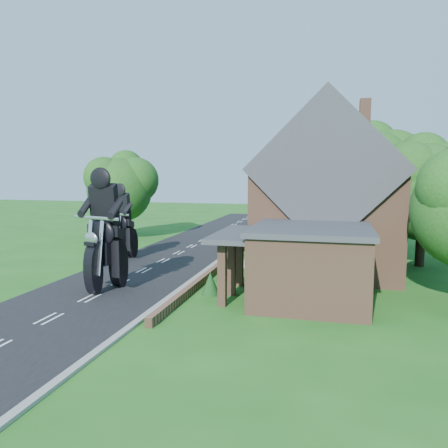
% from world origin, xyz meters
% --- Properties ---
extents(ground, '(120.00, 120.00, 0.00)m').
position_xyz_m(ground, '(0.00, 0.00, 0.00)').
color(ground, '#1C5718').
rests_on(ground, ground).
extents(road, '(7.00, 80.00, 0.02)m').
position_xyz_m(road, '(0.00, 0.00, 0.01)').
color(road, black).
rests_on(road, ground).
extents(kerb, '(0.30, 80.00, 0.12)m').
position_xyz_m(kerb, '(3.65, 0.00, 0.06)').
color(kerb, gray).
rests_on(kerb, ground).
extents(garden_wall, '(0.30, 22.00, 0.40)m').
position_xyz_m(garden_wall, '(4.30, 5.00, 0.20)').
color(garden_wall, brown).
rests_on(garden_wall, ground).
extents(house, '(9.54, 8.64, 10.24)m').
position_xyz_m(house, '(10.49, 6.00, 4.34)').
color(house, brown).
rests_on(house, ground).
extents(annex, '(7.05, 5.94, 3.44)m').
position_xyz_m(annex, '(9.87, -0.80, 1.77)').
color(annex, brown).
rests_on(annex, ground).
extents(tree_house_right, '(6.51, 6.00, 8.40)m').
position_xyz_m(tree_house_right, '(16.65, 8.62, 5.19)').
color(tree_house_right, black).
rests_on(tree_house_right, ground).
extents(tree_behind_house, '(7.81, 7.20, 10.08)m').
position_xyz_m(tree_behind_house, '(14.18, 16.14, 6.23)').
color(tree_behind_house, black).
rests_on(tree_behind_house, ground).
extents(tree_behind_left, '(6.94, 6.40, 9.16)m').
position_xyz_m(tree_behind_left, '(8.16, 17.13, 5.73)').
color(tree_behind_left, black).
rests_on(tree_behind_left, ground).
extents(tree_far_road, '(6.08, 5.60, 7.84)m').
position_xyz_m(tree_far_road, '(-6.86, 14.11, 4.84)').
color(tree_far_road, black).
rests_on(tree_far_road, ground).
extents(shrub_a, '(0.90, 0.90, 1.10)m').
position_xyz_m(shrub_a, '(5.30, -1.00, 0.55)').
color(shrub_a, '#113614').
rests_on(shrub_a, ground).
extents(shrub_b, '(0.90, 0.90, 1.10)m').
position_xyz_m(shrub_b, '(5.30, 1.50, 0.55)').
color(shrub_b, '#113614').
rests_on(shrub_b, ground).
extents(shrub_c, '(0.90, 0.90, 1.10)m').
position_xyz_m(shrub_c, '(5.30, 4.00, 0.55)').
color(shrub_c, '#113614').
rests_on(shrub_c, ground).
extents(shrub_d, '(0.90, 0.90, 1.10)m').
position_xyz_m(shrub_d, '(5.30, 9.00, 0.55)').
color(shrub_d, '#113614').
rests_on(shrub_d, ground).
extents(shrub_e, '(0.90, 0.90, 1.10)m').
position_xyz_m(shrub_e, '(5.30, 11.50, 0.55)').
color(shrub_e, '#113614').
rests_on(shrub_e, ground).
extents(shrub_f, '(0.90, 0.90, 1.10)m').
position_xyz_m(shrub_f, '(5.30, 14.00, 0.55)').
color(shrub_f, '#113614').
rests_on(shrub_f, ground).
extents(motorcycle_lead, '(1.00, 2.02, 1.82)m').
position_xyz_m(motorcycle_lead, '(0.11, -1.59, 0.91)').
color(motorcycle_lead, black).
rests_on(motorcycle_lead, ground).
extents(motorcycle_follow, '(1.06, 1.68, 1.54)m').
position_xyz_m(motorcycle_follow, '(-2.79, 5.84, 0.77)').
color(motorcycle_follow, black).
rests_on(motorcycle_follow, ground).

